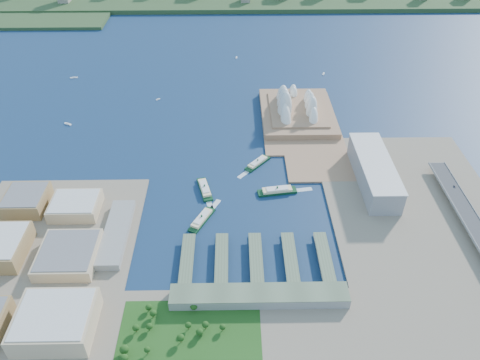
{
  "coord_description": "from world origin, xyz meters",
  "views": [
    {
      "loc": [
        -12.19,
        -469.06,
        432.24
      ],
      "look_at": [
        -3.12,
        66.75,
        18.0
      ],
      "focal_mm": 35.0,
      "sensor_mm": 36.0,
      "label": 1
    }
  ],
  "objects_px": {
    "opera_house": "(298,101)",
    "ferry_b": "(258,162)",
    "ferry_c": "(202,218)",
    "toaster_building": "(374,172)",
    "ferry_a": "(205,188)",
    "car_c": "(454,187)",
    "ferry_d": "(277,190)"
  },
  "relations": [
    {
      "from": "ferry_b",
      "to": "ferry_c",
      "type": "relative_size",
      "value": 0.95
    },
    {
      "from": "toaster_building",
      "to": "ferry_b",
      "type": "height_order",
      "value": "toaster_building"
    },
    {
      "from": "ferry_c",
      "to": "ferry_a",
      "type": "bearing_deg",
      "value": -63.68
    },
    {
      "from": "ferry_c",
      "to": "ferry_d",
      "type": "height_order",
      "value": "ferry_d"
    },
    {
      "from": "ferry_c",
      "to": "ferry_d",
      "type": "distance_m",
      "value": 122.25
    },
    {
      "from": "opera_house",
      "to": "ferry_b",
      "type": "distance_m",
      "value": 171.58
    },
    {
      "from": "toaster_building",
      "to": "ferry_d",
      "type": "relative_size",
      "value": 2.71
    },
    {
      "from": "ferry_a",
      "to": "car_c",
      "type": "relative_size",
      "value": 10.83
    },
    {
      "from": "ferry_a",
      "to": "car_c",
      "type": "xyz_separation_m",
      "value": [
        359.11,
        -16.98,
        10.47
      ]
    },
    {
      "from": "opera_house",
      "to": "toaster_building",
      "type": "xyz_separation_m",
      "value": [
        90.0,
        -200.0,
        -11.5
      ]
    },
    {
      "from": "ferry_c",
      "to": "ferry_b",
      "type": "bearing_deg",
      "value": -95.07
    },
    {
      "from": "opera_house",
      "to": "ferry_c",
      "type": "bearing_deg",
      "value": -119.94
    },
    {
      "from": "toaster_building",
      "to": "ferry_d",
      "type": "distance_m",
      "value": 146.33
    },
    {
      "from": "ferry_a",
      "to": "ferry_d",
      "type": "xyz_separation_m",
      "value": [
        106.04,
        -6.86,
        0.31
      ]
    },
    {
      "from": "ferry_a",
      "to": "car_c",
      "type": "distance_m",
      "value": 359.66
    },
    {
      "from": "toaster_building",
      "to": "ferry_a",
      "type": "relative_size",
      "value": 2.87
    },
    {
      "from": "ferry_a",
      "to": "ferry_b",
      "type": "bearing_deg",
      "value": 23.89
    },
    {
      "from": "ferry_a",
      "to": "ferry_b",
      "type": "height_order",
      "value": "ferry_a"
    },
    {
      "from": "toaster_building",
      "to": "ferry_b",
      "type": "xyz_separation_m",
      "value": [
        -169.1,
        50.19,
        -15.73
      ]
    },
    {
      "from": "ferry_b",
      "to": "ferry_c",
      "type": "distance_m",
      "value": 153.65
    },
    {
      "from": "opera_house",
      "to": "ferry_a",
      "type": "relative_size",
      "value": 3.34
    },
    {
      "from": "ferry_a",
      "to": "ferry_c",
      "type": "relative_size",
      "value": 1.01
    },
    {
      "from": "ferry_b",
      "to": "car_c",
      "type": "height_order",
      "value": "car_c"
    },
    {
      "from": "ferry_a",
      "to": "opera_house",
      "type": "bearing_deg",
      "value": 38.75
    },
    {
      "from": "ferry_d",
      "to": "car_c",
      "type": "xyz_separation_m",
      "value": [
        253.07,
        -10.12,
        10.17
      ]
    },
    {
      "from": "ferry_c",
      "to": "car_c",
      "type": "height_order",
      "value": "car_c"
    },
    {
      "from": "ferry_a",
      "to": "ferry_d",
      "type": "relative_size",
      "value": 0.94
    },
    {
      "from": "ferry_a",
      "to": "ferry_b",
      "type": "distance_m",
      "value": 103.25
    },
    {
      "from": "ferry_a",
      "to": "ferry_d",
      "type": "distance_m",
      "value": 106.26
    },
    {
      "from": "ferry_d",
      "to": "ferry_a",
      "type": "bearing_deg",
      "value": 77.62
    },
    {
      "from": "opera_house",
      "to": "car_c",
      "type": "bearing_deg",
      "value": -49.23
    },
    {
      "from": "opera_house",
      "to": "ferry_b",
      "type": "relative_size",
      "value": 3.57
    }
  ]
}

